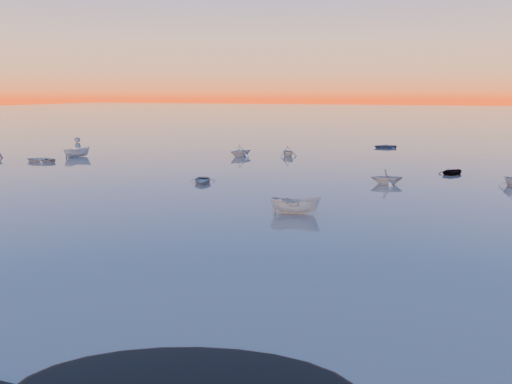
% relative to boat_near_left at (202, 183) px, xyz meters
% --- Properties ---
extents(ground, '(600.00, 600.00, 0.00)m').
position_rel_boat_near_left_xyz_m(ground, '(13.53, 63.57, 0.00)').
color(ground, '#6F635D').
rests_on(ground, ground).
extents(mud_lobes, '(140.00, 6.00, 0.07)m').
position_rel_boat_near_left_xyz_m(mud_lobes, '(13.53, -37.43, 0.01)').
color(mud_lobes, black).
rests_on(mud_lobes, ground).
extents(moored_fleet, '(124.00, 58.00, 1.20)m').
position_rel_boat_near_left_xyz_m(moored_fleet, '(13.53, 16.57, 0.00)').
color(moored_fleet, silver).
rests_on(moored_fleet, ground).
extents(boat_near_left, '(4.32, 3.00, 1.00)m').
position_rel_boat_near_left_xyz_m(boat_near_left, '(0.00, 0.00, 0.00)').
color(boat_near_left, gray).
rests_on(boat_near_left, ground).
extents(boat_near_center, '(2.73, 4.66, 1.51)m').
position_rel_boat_near_left_xyz_m(boat_near_center, '(14.10, -10.96, 0.00)').
color(boat_near_center, silver).
rests_on(boat_near_center, ground).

